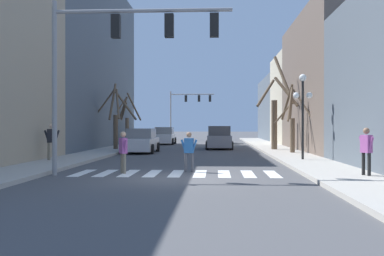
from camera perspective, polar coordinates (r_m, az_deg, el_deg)
The scene contains 21 objects.
ground_plane at distance 15.46m, azimuth -2.53°, elevation -6.43°, with size 240.00×240.00×0.00m, color #4C4C4F.
sidewalk_left at distance 17.06m, azimuth -22.64°, elevation -5.57°, with size 2.49×90.00×0.15m.
sidewalk_right at distance 15.99m, azimuth 19.00°, elevation -5.95°, with size 2.49×90.00×0.15m.
building_row_left at distance 32.16m, azimuth -18.29°, elevation 8.10°, with size 6.00×37.34×13.93m.
building_row_right at distance 36.17m, azimuth 16.88°, elevation 3.91°, with size 6.00×51.63×9.36m.
crosswalk_stripes at distance 17.05m, azimuth -2.00°, elevation -5.79°, with size 7.65×2.60×0.01m.
traffic_signal_near at distance 16.65m, azimuth -9.21°, elevation 10.29°, with size 6.54×0.28×6.34m.
traffic_signal_far at distance 57.84m, azimuth -0.68°, elevation 3.07°, with size 5.73×0.28×6.25m.
street_lamp_right_corner at distance 22.88m, azimuth 13.89°, elevation 3.61°, with size 0.95×0.36×4.21m.
car_parked_right_mid at distance 43.49m, azimuth -3.50°, elevation -1.06°, with size 2.02×4.29×1.66m.
car_parked_right_near at distance 34.71m, azimuth 3.49°, elevation -1.33°, with size 2.06×4.13×1.78m.
car_driving_toward_lane at distance 30.09m, azimuth -6.44°, elevation -1.70°, with size 2.04×4.58×1.62m.
car_parked_left_mid at distance 45.46m, azimuth 3.71°, elevation -0.94°, with size 2.02×4.85×1.77m.
pedestrian_near_right_corner at distance 22.77m, azimuth -17.37°, elevation -1.25°, with size 0.77×0.27×1.77m.
pedestrian_waiting_at_curb at distance 17.58m, azimuth -0.39°, elevation -2.60°, with size 0.67×0.25×1.56m.
pedestrian_crossing_street at distance 16.08m, azimuth 21.26°, elevation -2.28°, with size 0.34×0.66×1.60m.
pedestrian_on_right_sidewalk at distance 17.25m, azimuth -8.73°, elevation -2.60°, with size 0.43×0.62×1.59m.
street_tree_right_far at distance 31.86m, azimuth 10.69°, elevation 2.26°, with size 2.86×2.23×6.56m.
street_tree_left_far at distance 32.35m, azimuth -9.69°, elevation 1.31°, with size 3.57×3.26×4.67m.
street_tree_left_near at distance 28.33m, azimuth 12.53°, elevation 1.05°, with size 2.22×2.72×4.26m.
street_tree_right_mid at distance 40.01m, azimuth -8.30°, elevation 0.90°, with size 2.45×2.23×4.58m.
Camera 1 is at (1.51, -15.28, 1.82)m, focal length 42.00 mm.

